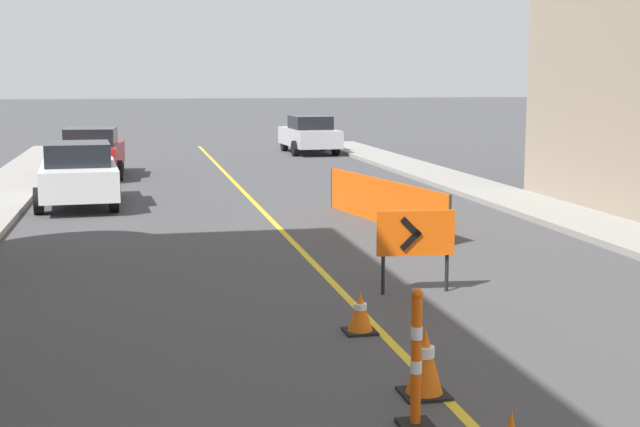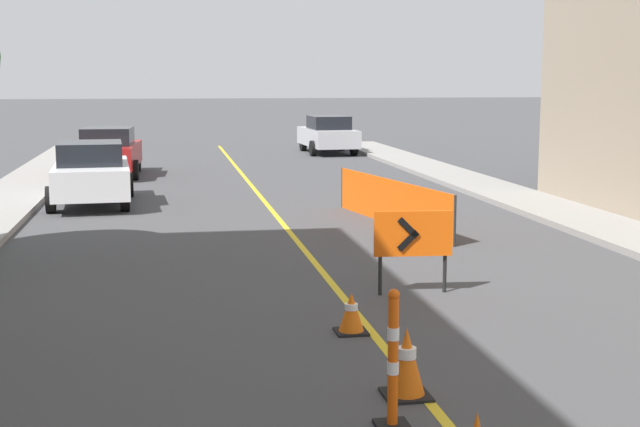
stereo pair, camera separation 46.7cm
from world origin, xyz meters
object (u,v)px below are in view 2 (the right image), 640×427
object	(u,v)px
parked_car_curb_far	(328,134)
traffic_cone_fifth	(406,362)
traffic_cone_farthest	(351,313)
delineator_post_rear	(393,368)
parked_car_curb_near	(91,173)
parked_car_curb_mid	(109,152)
arrow_barricade_primary	(413,236)

from	to	relation	value
parked_car_curb_far	traffic_cone_fifth	bearing A→B (deg)	-101.76
traffic_cone_farthest	delineator_post_rear	xyz separation A→B (m)	(-0.26, -3.04, 0.31)
delineator_post_rear	parked_car_curb_far	size ratio (longest dim) A/B	0.29
traffic_cone_fifth	parked_car_curb_near	bearing A→B (deg)	105.89
traffic_cone_fifth	parked_car_curb_mid	xyz separation A→B (m)	(-4.13, 21.29, 0.45)
parked_car_curb_near	parked_car_curb_far	bearing A→B (deg)	55.49
traffic_cone_fifth	parked_car_curb_far	bearing A→B (deg)	81.17
arrow_barricade_primary	parked_car_curb_mid	xyz separation A→B (m)	(-5.36, 17.14, -0.06)
traffic_cone_fifth	parked_car_curb_far	distance (m)	29.29
traffic_cone_fifth	parked_car_curb_far	xyz separation A→B (m)	(4.50, 28.94, 0.45)
arrow_barricade_primary	traffic_cone_farthest	bearing A→B (deg)	-120.30
delineator_post_rear	parked_car_curb_near	distance (m)	15.82
traffic_cone_farthest	arrow_barricade_primary	size ratio (longest dim) A/B	0.42
delineator_post_rear	parked_car_curb_near	xyz separation A→B (m)	(-3.82, 15.35, 0.24)
delineator_post_rear	traffic_cone_fifth	bearing A→B (deg)	65.93
traffic_cone_farthest	arrow_barricade_primary	distance (m)	2.36
arrow_barricade_primary	parked_car_curb_far	xyz separation A→B (m)	(3.27, 24.79, -0.06)
delineator_post_rear	parked_car_curb_mid	world-z (taller)	parked_car_curb_mid
traffic_cone_fifth	arrow_barricade_primary	bearing A→B (deg)	73.48
parked_car_curb_mid	arrow_barricade_primary	bearing A→B (deg)	-69.64
delineator_post_rear	parked_car_curb_near	size ratio (longest dim) A/B	0.29
parked_car_curb_mid	parked_car_curb_far	xyz separation A→B (m)	(8.63, 7.65, 0.00)
arrow_barricade_primary	parked_car_curb_near	xyz separation A→B (m)	(-5.39, 10.44, -0.06)
parked_car_curb_near	arrow_barricade_primary	bearing A→B (deg)	-66.14
traffic_cone_farthest	parked_car_curb_mid	world-z (taller)	parked_car_curb_mid
traffic_cone_fifth	arrow_barricade_primary	size ratio (longest dim) A/B	0.57
parked_car_curb_near	parked_car_curb_mid	size ratio (longest dim) A/B	1.00
traffic_cone_fifth	traffic_cone_farthest	world-z (taller)	traffic_cone_fifth
parked_car_curb_mid	parked_car_curb_far	bearing A→B (deg)	44.55
delineator_post_rear	parked_car_curb_mid	xyz separation A→B (m)	(-3.79, 22.05, 0.24)
parked_car_curb_far	traffic_cone_farthest	bearing A→B (deg)	-102.68
parked_car_curb_near	traffic_cone_farthest	bearing A→B (deg)	-75.11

